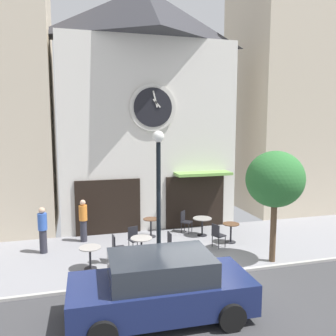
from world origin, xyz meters
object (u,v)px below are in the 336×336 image
(cafe_table_center, at_px, (141,244))
(cafe_table_rightmost, at_px, (151,225))
(cafe_chair_mid_row, at_px, (217,234))
(parked_car_navy, at_px, (161,287))
(street_tree, at_px, (275,180))
(cafe_table_near_curb, at_px, (90,254))
(cafe_table_leftmost, at_px, (202,223))
(cafe_chair_curbside, at_px, (167,243))
(cafe_chair_near_tree, at_px, (134,237))
(street_lamp, at_px, (159,200))
(pedestrian_orange, at_px, (83,220))
(cafe_chair_corner, at_px, (185,220))
(cafe_chair_right_end, at_px, (117,246))
(cafe_table_center_right, at_px, (231,230))
(pedestrian_blue, at_px, (43,229))

(cafe_table_center, bearing_deg, cafe_table_rightmost, 69.66)
(cafe_chair_mid_row, relative_size, parked_car_navy, 0.21)
(street_tree, distance_m, cafe_table_near_curb, 6.43)
(cafe_table_rightmost, relative_size, cafe_table_leftmost, 0.99)
(cafe_chair_curbside, relative_size, cafe_chair_near_tree, 1.00)
(street_lamp, height_order, pedestrian_orange, street_lamp)
(cafe_chair_near_tree, xyz_separation_m, cafe_chair_corner, (2.47, 1.66, 0.00))
(pedestrian_orange, bearing_deg, parked_car_navy, -74.84)
(street_lamp, distance_m, street_tree, 3.89)
(cafe_table_leftmost, height_order, cafe_chair_curbside, cafe_chair_curbside)
(cafe_chair_curbside, distance_m, cafe_chair_corner, 2.99)
(cafe_chair_near_tree, bearing_deg, pedestrian_orange, 137.68)
(cafe_chair_curbside, relative_size, cafe_chair_right_end, 1.00)
(parked_car_navy, bearing_deg, cafe_table_near_curb, 114.76)
(cafe_table_center, height_order, cafe_chair_mid_row, cafe_chair_mid_row)
(street_lamp, relative_size, cafe_table_center_right, 5.82)
(cafe_table_rightmost, bearing_deg, parked_car_navy, -100.13)
(cafe_table_center_right, distance_m, cafe_chair_mid_row, 0.83)
(cafe_table_rightmost, height_order, parked_car_navy, parked_car_navy)
(pedestrian_orange, bearing_deg, cafe_chair_near_tree, -42.32)
(cafe_table_center, distance_m, cafe_chair_right_end, 0.84)
(cafe_chair_curbside, xyz_separation_m, pedestrian_blue, (-4.14, 1.64, 0.33))
(cafe_chair_curbside, bearing_deg, street_tree, -19.49)
(street_tree, relative_size, cafe_chair_mid_row, 4.15)
(street_lamp, height_order, cafe_chair_mid_row, street_lamp)
(cafe_table_near_curb, bearing_deg, parked_car_navy, -65.24)
(street_lamp, height_order, pedestrian_blue, street_lamp)
(street_lamp, height_order, cafe_chair_curbside, street_lamp)
(street_tree, relative_size, cafe_chair_near_tree, 4.15)
(cafe_chair_near_tree, distance_m, parked_car_navy, 4.43)
(street_tree, distance_m, parked_car_navy, 5.40)
(cafe_table_leftmost, distance_m, pedestrian_blue, 6.19)
(cafe_table_near_curb, xyz_separation_m, pedestrian_blue, (-1.55, 1.88, 0.35))
(cafe_chair_mid_row, xyz_separation_m, cafe_chair_curbside, (-2.08, -0.49, 0.00))
(cafe_table_rightmost, bearing_deg, pedestrian_blue, -170.25)
(pedestrian_orange, bearing_deg, street_tree, -31.34)
(cafe_table_leftmost, bearing_deg, cafe_table_center, -148.20)
(cafe_table_near_curb, xyz_separation_m, cafe_table_leftmost, (4.62, 2.18, 0.04))
(street_lamp, bearing_deg, parked_car_navy, -102.69)
(cafe_chair_near_tree, distance_m, pedestrian_blue, 3.26)
(street_tree, xyz_separation_m, cafe_chair_near_tree, (-4.33, 2.12, -2.25))
(cafe_chair_right_end, xyz_separation_m, pedestrian_blue, (-2.44, 1.46, 0.33))
(cafe_chair_right_end, xyz_separation_m, pedestrian_orange, (-1.02, 2.32, 0.33))
(cafe_table_rightmost, distance_m, cafe_chair_right_end, 2.72)
(cafe_table_near_curb, relative_size, cafe_chair_curbside, 0.81)
(cafe_chair_mid_row, xyz_separation_m, cafe_chair_right_end, (-3.78, -0.31, 0.00))
(cafe_table_near_curb, bearing_deg, pedestrian_blue, 129.57)
(cafe_chair_corner, bearing_deg, street_lamp, -120.41)
(street_lamp, distance_m, cafe_chair_curbside, 1.93)
(cafe_table_leftmost, xyz_separation_m, pedestrian_orange, (-4.75, 0.57, 0.31))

